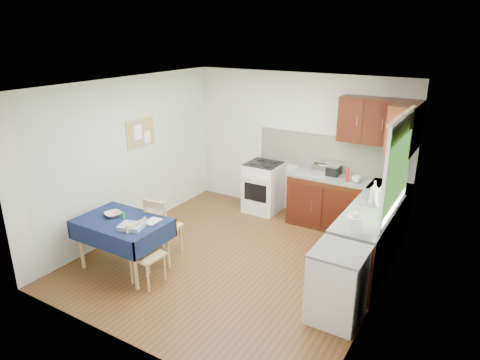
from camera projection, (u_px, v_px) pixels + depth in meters
The scene contains 33 objects.
floor at pixel (235, 259), 6.24m from camera, with size 4.20×4.20×0.00m, color #513115.
ceiling at pixel (234, 85), 5.41m from camera, with size 4.00×4.20×0.02m, color white.
wall_back at pixel (297, 145), 7.53m from camera, with size 4.00×0.02×2.50m, color silver.
wall_front at pixel (121, 240), 4.13m from camera, with size 4.00×0.02×2.50m, color silver.
wall_left at pixel (128, 157), 6.80m from camera, with size 0.02×4.20×2.50m, color silver.
wall_right at pixel (384, 208), 4.86m from camera, with size 0.02×4.20×2.50m, color silver.
base_cabinets at pixel (355, 221), 6.46m from camera, with size 1.90×2.30×0.86m.
worktop_back at pixel (349, 180), 6.90m from camera, with size 1.90×0.60×0.04m, color slate.
worktop_right at pixel (370, 213), 5.65m from camera, with size 0.60×1.70×0.04m, color slate.
worktop_corner at pixel (390, 187), 6.58m from camera, with size 0.60×0.60×0.04m, color slate.
splashback at pixel (332, 153), 7.22m from camera, with size 2.70×0.02×0.60m, color #EDE1C9.
upper_cabinets at pixel (385, 124), 6.34m from camera, with size 1.20×0.85×0.70m.
stove at pixel (263, 187), 7.79m from camera, with size 0.60×0.61×0.92m.
window at pixel (399, 159), 5.30m from camera, with size 0.04×1.48×1.26m.
fridge at pixel (337, 285), 4.83m from camera, with size 0.58×0.60×0.89m.
corkboard at pixel (141, 132), 6.91m from camera, with size 0.04×0.62×0.47m.
dining_table at pixel (122, 227), 5.82m from camera, with size 1.22×0.82×0.74m.
chair_far at pixel (162, 225), 6.16m from camera, with size 0.46×0.46×0.95m.
chair_near at pixel (145, 251), 5.56m from camera, with size 0.40×0.40×0.84m.
toaster at pixel (320, 169), 7.07m from camera, with size 0.25×0.15×0.19m.
sandwich_press at pixel (330, 169), 7.07m from camera, with size 0.31×0.27×0.18m.
sauce_bottle at pixel (347, 175), 6.72m from camera, with size 0.05×0.05×0.23m, color red.
yellow_packet at pixel (335, 169), 7.15m from camera, with size 0.11×0.07×0.14m, color gold.
dish_rack at pixel (379, 202), 5.88m from camera, with size 0.47×0.36×0.22m.
kettle at pixel (355, 224), 4.99m from camera, with size 0.17×0.17×0.29m.
cup at pixel (356, 179), 6.70m from camera, with size 0.14×0.14×0.11m, color silver.
soap_bottle_a at pixel (374, 193), 5.83m from camera, with size 0.13×0.13×0.33m, color white.
soap_bottle_b at pixel (373, 194), 6.00m from camera, with size 0.08×0.08×0.18m, color blue.
soap_bottle_c at pixel (352, 218), 5.25m from camera, with size 0.13×0.13×0.17m, color #238232.
plate_bowl at pixel (113, 214), 5.89m from camera, with size 0.22×0.22×0.05m, color beige.
book at pixel (147, 220), 5.76m from camera, with size 0.17×0.24×0.02m, color white.
spice_jar at pixel (123, 215), 5.81m from camera, with size 0.04×0.04×0.09m, color green.
tea_towel at pixel (131, 226), 5.53m from camera, with size 0.30×0.24×0.05m, color #26458C.
Camera 1 is at (2.89, -4.68, 3.17)m, focal length 32.00 mm.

